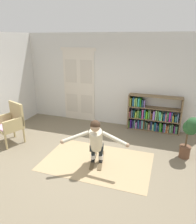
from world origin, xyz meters
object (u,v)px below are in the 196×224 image
Objects in this scene: bookshelf at (152,116)px; skis_pair at (97,160)px; wicker_chair at (11,122)px; person_skier at (96,139)px; potted_plant at (190,131)px.

bookshelf is 2.00× the size of skis_pair.
wicker_chair is 2.58m from person_skier.
potted_plant is 1.32× the size of skis_pair.
potted_plant is 2.28m from skis_pair.
person_skier reaches higher than wicker_chair.
wicker_chair is at bearing -171.19° from potted_plant.
wicker_chair is 1.40× the size of skis_pair.
potted_plant is 2.22m from person_skier.
skis_pair is at bearing 102.35° from person_skier.
bookshelf is at bearing 29.84° from wicker_chair.
skis_pair is (2.52, -0.16, -0.56)m from wicker_chair.
potted_plant is (4.52, 0.70, 0.12)m from wicker_chair.
potted_plant is at bearing 23.33° from skis_pair.
bookshelf is 4.10m from wicker_chair.
person_skier reaches higher than bookshelf.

